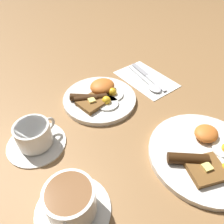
{
  "coord_description": "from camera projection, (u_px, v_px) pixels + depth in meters",
  "views": [
    {
      "loc": [
        0.29,
        0.46,
        0.45
      ],
      "look_at": [
        0.02,
        0.09,
        0.03
      ],
      "focal_mm": 35.0,
      "sensor_mm": 36.0,
      "label": 1
    }
  ],
  "objects": [
    {
      "name": "ground_plane",
      "position": [
        100.0,
        101.0,
        0.71
      ],
      "size": [
        3.0,
        3.0,
        0.0
      ],
      "primitive_type": "plane",
      "color": "olive"
    },
    {
      "name": "breakfast_plate_near",
      "position": [
        100.0,
        97.0,
        0.7
      ],
      "size": [
        0.23,
        0.23,
        0.05
      ],
      "color": "silver",
      "rests_on": "ground_plane"
    },
    {
      "name": "breakfast_plate_far",
      "position": [
        205.0,
        154.0,
        0.54
      ],
      "size": [
        0.28,
        0.28,
        0.04
      ],
      "color": "silver",
      "rests_on": "ground_plane"
    },
    {
      "name": "teacup_near",
      "position": [
        35.0,
        136.0,
        0.56
      ],
      "size": [
        0.15,
        0.15,
        0.07
      ],
      "color": "silver",
      "rests_on": "ground_plane"
    },
    {
      "name": "teacup_far",
      "position": [
        71.0,
        203.0,
        0.42
      ],
      "size": [
        0.16,
        0.16,
        0.08
      ],
      "color": "silver",
      "rests_on": "ground_plane"
    },
    {
      "name": "napkin",
      "position": [
        146.0,
        79.0,
        0.8
      ],
      "size": [
        0.14,
        0.22,
        0.01
      ],
      "primitive_type": "cube",
      "rotation": [
        0.0,
        0.0,
        0.01
      ],
      "color": "white",
      "rests_on": "ground_plane"
    },
    {
      "name": "knife",
      "position": [
        146.0,
        75.0,
        0.81
      ],
      "size": [
        0.04,
        0.2,
        0.01
      ],
      "rotation": [
        0.0,
        0.0,
        1.43
      ],
      "color": "silver",
      "rests_on": "napkin"
    },
    {
      "name": "spoon",
      "position": [
        151.0,
        85.0,
        0.76
      ],
      "size": [
        0.05,
        0.19,
        0.01
      ],
      "rotation": [
        0.0,
        0.0,
        1.43
      ],
      "color": "silver",
      "rests_on": "napkin"
    }
  ]
}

